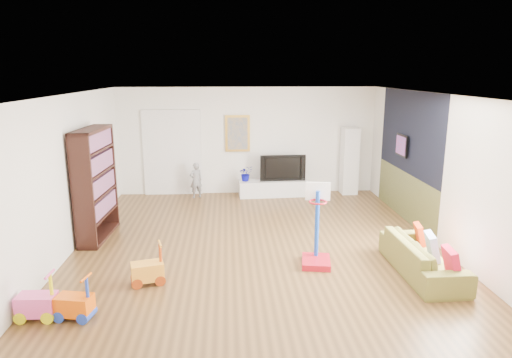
{
  "coord_description": "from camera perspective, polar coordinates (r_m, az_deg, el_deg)",
  "views": [
    {
      "loc": [
        -0.53,
        -7.72,
        3.08
      ],
      "look_at": [
        0.0,
        0.4,
        1.15
      ],
      "focal_mm": 32.0,
      "sensor_mm": 36.0,
      "label": 1
    }
  ],
  "objects": [
    {
      "name": "floor",
      "position": [
        8.33,
        0.18,
        -8.36
      ],
      "size": [
        6.5,
        7.5,
        0.0
      ],
      "primitive_type": "cube",
      "color": "brown",
      "rests_on": "ground"
    },
    {
      "name": "ceiling",
      "position": [
        7.75,
        0.2,
        10.52
      ],
      "size": [
        6.5,
        7.5,
        0.0
      ],
      "primitive_type": "cube",
      "color": "white",
      "rests_on": "ground"
    },
    {
      "name": "wall_back",
      "position": [
        11.62,
        -1.08,
        4.77
      ],
      "size": [
        6.5,
        0.0,
        2.7
      ],
      "primitive_type": "cube",
      "color": "white",
      "rests_on": "ground"
    },
    {
      "name": "wall_front",
      "position": [
        4.37,
        3.6,
        -10.04
      ],
      "size": [
        6.5,
        0.0,
        2.7
      ],
      "primitive_type": "cube",
      "color": "silver",
      "rests_on": "ground"
    },
    {
      "name": "wall_left",
      "position": [
        8.37,
        -22.6,
        0.37
      ],
      "size": [
        0.0,
        7.5,
        2.7
      ],
      "primitive_type": "cube",
      "color": "silver",
      "rests_on": "ground"
    },
    {
      "name": "wall_right",
      "position": [
        8.77,
        21.88,
        0.99
      ],
      "size": [
        0.0,
        7.5,
        2.7
      ],
      "primitive_type": "cube",
      "color": "silver",
      "rests_on": "ground"
    },
    {
      "name": "navy_accent",
      "position": [
        9.95,
        18.63,
        5.54
      ],
      "size": [
        0.01,
        3.2,
        1.7
      ],
      "primitive_type": "cube",
      "color": "black",
      "rests_on": "wall_right"
    },
    {
      "name": "olive_wainscot",
      "position": [
        10.2,
        18.07,
        -1.98
      ],
      "size": [
        0.01,
        3.2,
        1.0
      ],
      "primitive_type": "cube",
      "color": "brown",
      "rests_on": "wall_right"
    },
    {
      "name": "doorway",
      "position": [
        11.69,
        -10.42,
        3.12
      ],
      "size": [
        1.45,
        0.06,
        2.1
      ],
      "primitive_type": "cube",
      "color": "white",
      "rests_on": "ground"
    },
    {
      "name": "painting_back",
      "position": [
        11.54,
        -2.32,
        5.71
      ],
      "size": [
        0.62,
        0.06,
        0.92
      ],
      "primitive_type": "cube",
      "color": "gold",
      "rests_on": "wall_back"
    },
    {
      "name": "artwork_right",
      "position": [
        10.15,
        17.74,
        4.03
      ],
      "size": [
        0.04,
        0.56,
        0.46
      ],
      "primitive_type": "cube",
      "color": "#7F3F8C",
      "rests_on": "wall_right"
    },
    {
      "name": "media_console",
      "position": [
        11.5,
        2.17,
        -1.17
      ],
      "size": [
        1.74,
        0.52,
        0.4
      ],
      "primitive_type": "cube",
      "rotation": [
        0.0,
        0.0,
        0.06
      ],
      "color": "silver",
      "rests_on": "ground"
    },
    {
      "name": "tall_cabinet",
      "position": [
        11.86,
        11.61,
        2.23
      ],
      "size": [
        0.41,
        0.41,
        1.7
      ],
      "primitive_type": "cube",
      "rotation": [
        0.0,
        0.0,
        0.02
      ],
      "color": "white",
      "rests_on": "ground"
    },
    {
      "name": "bookshelf",
      "position": [
        8.99,
        -19.44,
        -0.59
      ],
      "size": [
        0.44,
        1.43,
        2.07
      ],
      "primitive_type": "cube",
      "rotation": [
        0.0,
        0.0,
        -0.05
      ],
      "color": "black",
      "rests_on": "ground"
    },
    {
      "name": "sofa",
      "position": [
        7.63,
        20.09,
        -9.13
      ],
      "size": [
        0.76,
        1.87,
        0.54
      ],
      "primitive_type": "imported",
      "rotation": [
        0.0,
        0.0,
        1.59
      ],
      "color": "brown",
      "rests_on": "ground"
    },
    {
      "name": "basketball_hoop",
      "position": [
        7.39,
        7.66,
        -5.79
      ],
      "size": [
        0.55,
        0.63,
        1.35
      ],
      "primitive_type": "cube",
      "rotation": [
        0.0,
        0.0,
        -0.17
      ],
      "color": "#B10F20",
      "rests_on": "ground"
    },
    {
      "name": "ride_on_yellow",
      "position": [
        7.01,
        -13.45,
        -10.34
      ],
      "size": [
        0.52,
        0.4,
        0.62
      ],
      "primitive_type": "cube",
      "rotation": [
        0.0,
        0.0,
        0.26
      ],
      "color": "#FFA52D",
      "rests_on": "ground"
    },
    {
      "name": "ride_on_orange",
      "position": [
        6.38,
        -21.82,
        -13.59
      ],
      "size": [
        0.49,
        0.36,
        0.59
      ],
      "primitive_type": "cube",
      "rotation": [
        0.0,
        0.0,
        -0.2
      ],
      "color": "#F35B07",
      "rests_on": "ground"
    },
    {
      "name": "ride_on_pink",
      "position": [
        6.55,
        -25.8,
        -13.08
      ],
      "size": [
        0.48,
        0.31,
        0.62
      ],
      "primitive_type": "cube",
      "rotation": [
        0.0,
        0.0,
        -0.03
      ],
      "color": "#F852A5",
      "rests_on": "ground"
    },
    {
      "name": "child",
      "position": [
        11.39,
        -7.51,
        -0.16
      ],
      "size": [
        0.38,
        0.33,
        0.89
      ],
      "primitive_type": "imported",
      "rotation": [
        0.0,
        0.0,
        3.58
      ],
      "color": "gray",
      "rests_on": "ground"
    },
    {
      "name": "tv",
      "position": [
        11.47,
        3.29,
        1.5
      ],
      "size": [
        1.15,
        0.19,
        0.66
      ],
      "primitive_type": "imported",
      "rotation": [
        0.0,
        0.0,
        0.04
      ],
      "color": "black",
      "rests_on": "media_console"
    },
    {
      "name": "vase_plant",
      "position": [
        11.37,
        -1.3,
        0.71
      ],
      "size": [
        0.42,
        0.39,
        0.38
      ],
      "primitive_type": "imported",
      "rotation": [
        0.0,
        0.0,
        0.3
      ],
      "color": "#07088A",
      "rests_on": "media_console"
    },
    {
      "name": "pillow_left",
      "position": [
        7.17,
        23.25,
        -9.51
      ],
      "size": [
        0.14,
        0.41,
        0.4
      ],
      "primitive_type": "cube",
      "rotation": [
        0.0,
        0.0,
        -0.09
      ],
      "color": "red",
      "rests_on": "sofa"
    },
    {
      "name": "pillow_center",
      "position": [
        7.65,
        21.16,
        -7.88
      ],
      "size": [
        0.19,
        0.43,
        0.41
      ],
      "primitive_type": "cube",
      "rotation": [
        0.0,
        0.0,
        -0.2
      ],
      "color": "white",
      "rests_on": "sofa"
    },
    {
      "name": "pillow_right",
      "position": [
        8.13,
        19.77,
        -6.53
      ],
      "size": [
        0.15,
        0.35,
        0.34
      ],
      "primitive_type": "cube",
      "rotation": [
        0.0,
        0.0,
        -0.18
      ],
      "color": "#B52B0A",
      "rests_on": "sofa"
    }
  ]
}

